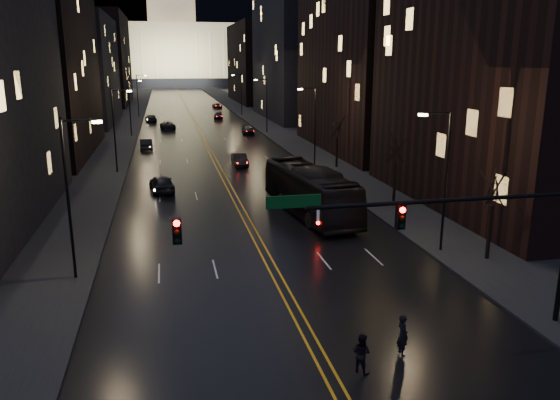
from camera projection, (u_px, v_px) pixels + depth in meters
ground at (316, 349)px, 22.98m from camera, size 900.00×900.00×0.00m
road at (186, 106)px, 146.17m from camera, size 20.00×320.00×0.02m
sidewalk_left at (132, 106)px, 143.35m from camera, size 8.00×320.00×0.16m
sidewalk_right at (237, 105)px, 148.96m from camera, size 8.00×320.00×0.16m
center_line at (186, 106)px, 146.17m from camera, size 0.62×320.00×0.01m
building_left_mid at (33, 42)px, 66.47m from camera, size 12.00×30.00×28.00m
building_left_far at (80, 70)px, 103.47m from camera, size 12.00×34.00×20.00m
building_left_dist at (104, 60)px, 148.47m from camera, size 12.00×40.00×24.00m
building_right_near at (506, 58)px, 43.15m from camera, size 12.00×26.00×24.00m
building_right_tall at (371, 2)px, 69.84m from camera, size 12.00×30.00×38.00m
building_right_mid at (295, 54)px, 111.13m from camera, size 12.00×34.00×26.00m
building_right_dist at (256, 63)px, 157.12m from camera, size 12.00×40.00×22.00m
capitol at (173, 49)px, 255.63m from camera, size 90.00×50.00×58.50m
traffic_signal at (453, 225)px, 22.88m from camera, size 17.29×0.45×7.00m
streetlamp_right_near at (444, 174)px, 33.35m from camera, size 2.13×0.25×9.00m
streetlamp_left_near at (71, 191)px, 29.02m from camera, size 2.13×0.25×9.00m
streetlamp_right_mid at (314, 122)px, 61.78m from camera, size 2.13×0.25×9.00m
streetlamp_left_mid at (116, 126)px, 57.46m from camera, size 2.13×0.25×9.00m
streetlamp_right_far at (266, 102)px, 90.21m from camera, size 2.13×0.25×9.00m
streetlamp_left_far at (131, 104)px, 85.89m from camera, size 2.13×0.25×9.00m
streetlamp_right_dist at (241, 92)px, 118.65m from camera, size 2.13×0.25×9.00m
streetlamp_left_dist at (138, 93)px, 114.32m from camera, size 2.13×0.25×9.00m
tree_right_near at (494, 188)px, 32.03m from camera, size 2.40×2.40×6.65m
tree_right_mid at (396, 151)px, 45.30m from camera, size 2.40×2.40×6.65m
tree_right_far at (337, 128)px, 60.46m from camera, size 2.40×2.40×6.65m
bus at (310, 191)px, 42.74m from camera, size 4.69×13.88×3.79m
oncoming_car_a at (162, 183)px, 50.21m from camera, size 2.58×5.08×1.66m
oncoming_car_b at (146, 144)px, 74.12m from camera, size 1.86×4.67×1.51m
oncoming_car_c at (168, 125)px, 96.37m from camera, size 2.83×5.28×1.41m
oncoming_car_d at (151, 118)px, 107.60m from camera, size 2.51×5.17×1.45m
receding_car_a at (240, 160)px, 62.63m from camera, size 1.55×4.38×1.44m
receding_car_b at (248, 129)px, 89.51m from camera, size 2.32×4.85×1.60m
receding_car_c at (218, 116)px, 112.79m from camera, size 2.34×4.73×1.32m
receding_car_d at (217, 106)px, 138.60m from camera, size 2.32×4.51×1.22m
pedestrian_a at (403, 335)px, 22.38m from camera, size 0.47×0.67×1.77m
pedestrian_b at (361, 353)px, 21.13m from camera, size 0.84×0.88×1.62m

